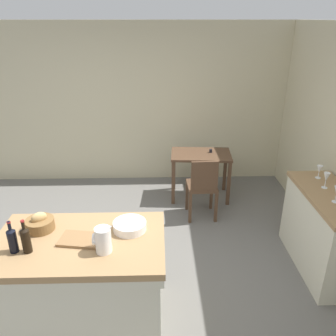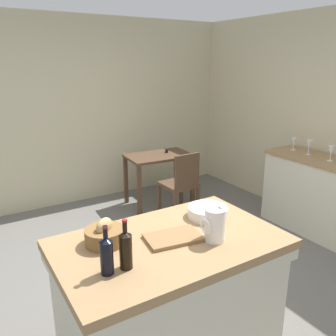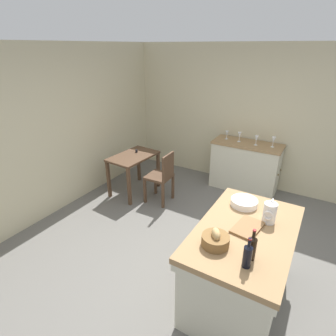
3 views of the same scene
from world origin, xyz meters
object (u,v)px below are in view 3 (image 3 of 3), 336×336
at_px(wine_glass_right, 227,134).
at_px(wash_bowl, 244,202).
at_px(cutting_board, 248,227).
at_px(wine_bottle_dark, 252,247).
at_px(wine_glass_left, 256,139).
at_px(wine_glass_middle, 240,135).
at_px(wine_glass_far_left, 274,140).
at_px(island_table, 242,262).
at_px(side_cabinet, 245,166).
at_px(writing_desk, 134,161).
at_px(bread_basket, 215,240).
at_px(pitcher, 270,213).
at_px(wine_bottle_amber, 248,255).
at_px(wooden_chair, 162,176).

bearing_deg(wine_glass_right, wash_bowl, -155.52).
xyz_separation_m(cutting_board, wine_bottle_dark, (-0.40, -0.14, 0.11)).
height_order(wine_glass_left, wine_glass_right, wine_glass_left).
xyz_separation_m(cutting_board, wine_glass_middle, (2.47, 0.86, 0.14)).
bearing_deg(wine_glass_far_left, island_table, -173.89).
height_order(island_table, side_cabinet, side_cabinet).
relative_size(side_cabinet, cutting_board, 3.51).
bearing_deg(wine_glass_left, writing_desk, 121.12).
relative_size(bread_basket, wine_glass_middle, 1.39).
relative_size(wash_bowl, wine_glass_middle, 1.65).
bearing_deg(wine_bottle_dark, island_table, 20.67).
relative_size(island_table, wine_glass_middle, 8.12).
xyz_separation_m(island_table, wine_glass_left, (2.46, 0.55, 0.56)).
relative_size(island_table, pitcher, 5.60).
height_order(wine_bottle_dark, wine_bottle_amber, wine_bottle_dark).
xyz_separation_m(cutting_board, wine_glass_left, (2.44, 0.55, 0.13)).
height_order(side_cabinet, wash_bowl, wash_bowl).
bearing_deg(wine_glass_left, wine_glass_middle, 83.82).
relative_size(wine_glass_left, wine_glass_middle, 0.96).
bearing_deg(wash_bowl, bread_basket, 178.11).
bearing_deg(wooden_chair, island_table, -125.84).
xyz_separation_m(wine_bottle_dark, wine_glass_right, (2.90, 1.25, 0.01)).
xyz_separation_m(writing_desk, bread_basket, (-1.70, -2.24, 0.34)).
height_order(bread_basket, wine_bottle_dark, wine_bottle_dark).
relative_size(wash_bowl, wine_glass_right, 1.93).
bearing_deg(side_cabinet, wine_glass_left, -104.71).
distance_m(bread_basket, wine_glass_middle, 2.94).
bearing_deg(wine_bottle_amber, side_cabinet, 15.60).
bearing_deg(wash_bowl, wine_glass_far_left, 3.25).
bearing_deg(pitcher, side_cabinet, 20.62).
bearing_deg(wine_glass_far_left, wine_glass_middle, 91.46).
relative_size(pitcher, wine_bottle_dark, 0.88).
distance_m(writing_desk, cutting_board, 2.77).
bearing_deg(wine_glass_middle, wooden_chair, 142.67).
height_order(pitcher, wash_bowl, pitcher).
bearing_deg(wash_bowl, island_table, -160.40).
bearing_deg(wash_bowl, wine_glass_left, 10.99).
relative_size(side_cabinet, writing_desk, 1.33).
relative_size(wine_bottle_dark, wine_glass_right, 1.92).
distance_m(wooden_chair, wash_bowl, 1.89).
distance_m(cutting_board, wine_glass_right, 2.75).
bearing_deg(wine_bottle_dark, wine_glass_far_left, 8.09).
height_order(side_cabinet, wine_bottle_amber, wine_bottle_amber).
distance_m(island_table, wine_glass_right, 2.81).
distance_m(side_cabinet, bread_basket, 2.96).
distance_m(wooden_chair, cutting_board, 2.22).
height_order(pitcher, wine_glass_far_left, pitcher).
xyz_separation_m(pitcher, wine_glass_left, (2.22, 0.70, 0.03)).
xyz_separation_m(wine_bottle_amber, wine_glass_left, (2.94, 0.68, 0.03)).
relative_size(writing_desk, wine_bottle_amber, 3.32).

